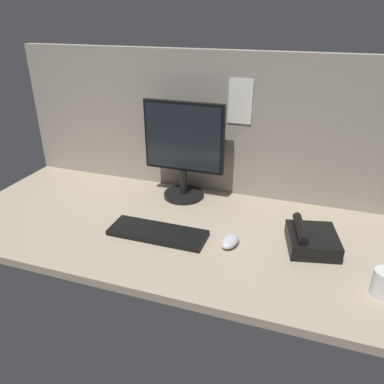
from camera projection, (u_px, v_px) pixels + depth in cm
name	position (u px, v px, depth cm)	size (l,w,h in cm)	color
ground_plane	(178.00, 228.00, 149.82)	(180.00, 80.00, 3.00)	tan
cubicle_wall_back	(207.00, 124.00, 167.45)	(180.00, 5.50, 62.36)	gray
monitor	(184.00, 148.00, 162.32)	(35.51, 18.00, 43.02)	black
keyboard	(158.00, 233.00, 142.04)	(37.00, 13.00, 2.00)	black
mouse	(230.00, 241.00, 135.60)	(5.60, 9.60, 3.40)	silver
mug_ceramic_white	(384.00, 283.00, 110.92)	(9.79, 6.62, 8.50)	white
desk_phone	(311.00, 239.00, 133.95)	(20.71, 22.23, 8.80)	black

